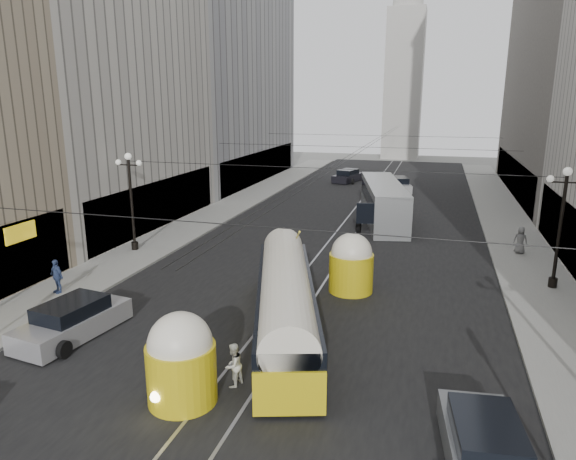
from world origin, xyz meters
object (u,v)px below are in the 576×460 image
Objects in this scene: streetcar at (285,300)px; sedan_grey at (485,448)px; pedestrian_sidewalk_left at (57,276)px; city_bus at (383,200)px; pedestrian_crossing_a at (170,377)px; pedestrian_crossing_b at (233,365)px; pedestrian_sidewalk_right at (520,240)px; sedan_silver at (73,321)px.

streetcar is 2.82× the size of sedan_grey.
sedan_grey is 2.80× the size of pedestrian_sidewalk_left.
city_bus is 8.74× the size of pedestrian_crossing_a.
pedestrian_sidewalk_left is (-11.95, 5.50, 0.24)m from pedestrian_crossing_b.
pedestrian_crossing_a is at bearing 70.55° from pedestrian_sidewalk_right.
streetcar is 2.67× the size of sedan_silver.
city_bus reaches higher than sedan_grey.
pedestrian_crossing_b is 0.91× the size of pedestrian_sidewalk_right.
pedestrian_sidewalk_right is 27.70m from pedestrian_sidewalk_left.
sedan_grey is at bearing -0.53° from pedestrian_sidewalk_left.
city_bus is 7.35× the size of pedestrian_sidewalk_left.
sedan_silver is (-8.60, -2.75, -0.84)m from streetcar.
pedestrian_crossing_b is at bearing -94.93° from city_bus.
sedan_grey is 8.40m from pedestrian_crossing_b.
pedestrian_crossing_a is at bearing -13.53° from pedestrian_sidewalk_left.
city_bus is 26.92m from pedestrian_crossing_b.
sedan_silver is 2.95× the size of pedestrian_sidewalk_left.
pedestrian_crossing_b is (-2.31, -26.80, -0.97)m from city_bus.
streetcar is at bearing 15.37° from pedestrian_sidewalk_left.
streetcar reaches higher than sedan_grey.
city_bus is 29.47m from sedan_grey.
streetcar reaches higher than pedestrian_sidewalk_left.
pedestrian_sidewalk_right is at bearing -3.07° from pedestrian_crossing_a.
pedestrian_sidewalk_left reaches higher than pedestrian_sidewalk_right.
sedan_silver is 3.30× the size of pedestrian_crossing_b.
sedan_grey is (7.56, -6.53, -0.87)m from streetcar.
sedan_grey is 21.47m from pedestrian_sidewalk_left.
streetcar reaches higher than sedan_silver.
streetcar is at bearing 67.05° from pedestrian_sidewalk_right.
sedan_silver is 6.92m from pedestrian_crossing_a.
city_bus is 7.48× the size of pedestrian_sidewalk_right.
sedan_silver is 16.59m from sedan_grey.
streetcar is 10.03m from sedan_grey.
pedestrian_crossing_b is at bearing 165.77° from sedan_grey.
pedestrian_crossing_b is at bearing -24.40° from pedestrian_crossing_a.
sedan_grey is 3.12× the size of pedestrian_crossing_b.
sedan_grey is at bearing 93.90° from pedestrian_sidewalk_right.
pedestrian_sidewalk_left is (-3.93, 3.79, 0.32)m from sedan_silver.
pedestrian_crossing_b is (-8.14, 2.07, 0.11)m from sedan_grey.
pedestrian_sidewalk_left is (-12.53, 1.04, -0.52)m from streetcar.
sedan_grey is (5.83, -28.87, -1.08)m from city_bus.
streetcar is at bearing 7.68° from pedestrian_crossing_a.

